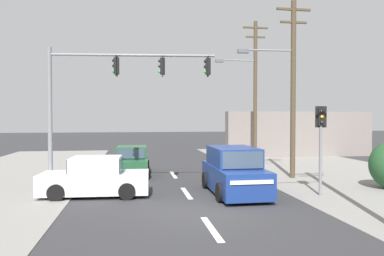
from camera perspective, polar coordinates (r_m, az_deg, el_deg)
ground_plane at (r=12.72m, az=1.09°, el=-12.55°), size 140.00×140.00×0.00m
lane_dash_near at (r=10.82m, az=3.00°, el=-15.06°), size 0.20×2.40×0.01m
lane_dash_mid at (r=15.61m, az=-0.86°, el=-9.88°), size 0.20×2.40×0.01m
lane_dash_far at (r=20.50m, az=-2.84°, el=-7.13°), size 0.20×2.40×0.01m
utility_pole_midground_right at (r=19.84m, az=14.77°, el=6.67°), size 3.78×0.45×9.06m
utility_pole_background_right at (r=26.96m, az=9.35°, el=6.26°), size 3.78×0.28×9.91m
traffic_signal_mast at (r=15.94m, az=-12.63°, el=6.03°), size 6.86×0.95×6.00m
pedestal_signal_right_kerb at (r=15.60m, az=19.03°, el=-1.04°), size 0.44×0.30×3.56m
shopfront_wall_far at (r=31.09m, az=16.09°, el=-0.90°), size 12.00×1.00×3.60m
suv_oncoming_mid at (r=15.47m, az=6.42°, el=-6.69°), size 2.06×4.54×1.90m
sedan_oncoming_near at (r=20.63m, az=-9.16°, el=-5.13°), size 1.99×4.29×1.56m
sedan_crossing_left at (r=15.42m, az=-14.51°, el=-7.43°), size 4.32×2.07×1.56m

